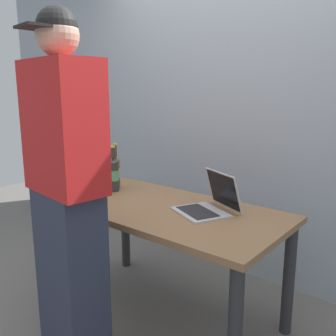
{
  "coord_description": "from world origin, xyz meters",
  "views": [
    {
      "loc": [
        1.39,
        -1.66,
        1.45
      ],
      "look_at": [
        0.03,
        0.0,
        0.99
      ],
      "focal_mm": 39.12,
      "sensor_mm": 36.0,
      "label": 1
    }
  ],
  "objects_px": {
    "person_figure": "(68,203)",
    "laptop": "(209,203)",
    "beer_bottle_green": "(115,171)",
    "beer_bottle_brown": "(101,175)",
    "coffee_mug": "(79,195)",
    "beer_bottle_amber": "(113,174)"
  },
  "relations": [
    {
      "from": "person_figure",
      "to": "coffee_mug",
      "type": "distance_m",
      "value": 0.56
    },
    {
      "from": "beer_bottle_green",
      "to": "coffee_mug",
      "type": "height_order",
      "value": "beer_bottle_green"
    },
    {
      "from": "beer_bottle_green",
      "to": "beer_bottle_amber",
      "type": "distance_m",
      "value": 0.08
    },
    {
      "from": "beer_bottle_green",
      "to": "coffee_mug",
      "type": "bearing_deg",
      "value": -76.91
    },
    {
      "from": "beer_bottle_amber",
      "to": "beer_bottle_brown",
      "type": "bearing_deg",
      "value": -145.21
    },
    {
      "from": "beer_bottle_brown",
      "to": "coffee_mug",
      "type": "height_order",
      "value": "beer_bottle_brown"
    },
    {
      "from": "laptop",
      "to": "beer_bottle_green",
      "type": "relative_size",
      "value": 1.25
    },
    {
      "from": "beer_bottle_brown",
      "to": "coffee_mug",
      "type": "xyz_separation_m",
      "value": [
        0.12,
        -0.29,
        -0.06
      ]
    },
    {
      "from": "beer_bottle_green",
      "to": "person_figure",
      "type": "bearing_deg",
      "value": -57.15
    },
    {
      "from": "laptop",
      "to": "beer_bottle_green",
      "type": "height_order",
      "value": "beer_bottle_green"
    },
    {
      "from": "beer_bottle_green",
      "to": "coffee_mug",
      "type": "relative_size",
      "value": 2.64
    },
    {
      "from": "beer_bottle_amber",
      "to": "person_figure",
      "type": "height_order",
      "value": "person_figure"
    },
    {
      "from": "beer_bottle_amber",
      "to": "coffee_mug",
      "type": "bearing_deg",
      "value": -82.3
    },
    {
      "from": "coffee_mug",
      "to": "person_figure",
      "type": "bearing_deg",
      "value": -42.25
    },
    {
      "from": "beer_bottle_green",
      "to": "beer_bottle_brown",
      "type": "xyz_separation_m",
      "value": [
        -0.03,
        -0.12,
        -0.01
      ]
    },
    {
      "from": "person_figure",
      "to": "laptop",
      "type": "bearing_deg",
      "value": 66.41
    },
    {
      "from": "person_figure",
      "to": "coffee_mug",
      "type": "bearing_deg",
      "value": 137.75
    },
    {
      "from": "laptop",
      "to": "beer_bottle_amber",
      "type": "distance_m",
      "value": 0.78
    },
    {
      "from": "beer_bottle_green",
      "to": "person_figure",
      "type": "distance_m",
      "value": 0.92
    },
    {
      "from": "beer_bottle_amber",
      "to": "coffee_mug",
      "type": "height_order",
      "value": "beer_bottle_amber"
    },
    {
      "from": "laptop",
      "to": "coffee_mug",
      "type": "relative_size",
      "value": 3.3
    },
    {
      "from": "laptop",
      "to": "beer_bottle_brown",
      "type": "bearing_deg",
      "value": -173.49
    }
  ]
}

